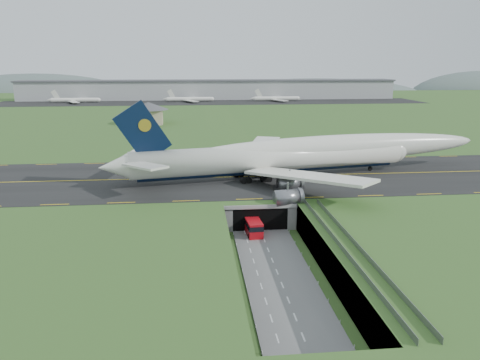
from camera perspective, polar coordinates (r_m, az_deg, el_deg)
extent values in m
plane|color=#376026|center=(95.36, 3.16, -7.91)|extent=(900.00, 900.00, 0.00)
cube|color=gray|center=(94.27, 3.19, -6.22)|extent=(800.00, 800.00, 6.00)
cube|color=slate|center=(88.51, 3.91, -9.66)|extent=(12.00, 75.00, 0.20)
cube|color=black|center=(124.66, 0.91, 0.39)|extent=(800.00, 44.00, 0.18)
cube|color=gray|center=(111.38, 1.72, -1.61)|extent=(16.00, 22.00, 1.00)
cube|color=gray|center=(111.44, -1.86, -2.95)|extent=(2.00, 22.00, 6.00)
cube|color=gray|center=(113.17, 5.23, -2.73)|extent=(2.00, 22.00, 6.00)
cube|color=black|center=(107.52, 2.05, -3.88)|extent=(12.00, 12.00, 5.00)
cube|color=#A8A8A3|center=(100.86, 2.52, -3.27)|extent=(17.00, 0.50, 0.80)
cube|color=#A8A8A3|center=(79.06, 13.29, -8.55)|extent=(3.00, 53.00, 0.50)
cube|color=gray|center=(78.35, 12.34, -8.12)|extent=(0.06, 53.00, 1.00)
cube|color=gray|center=(79.23, 14.29, -7.98)|extent=(0.06, 53.00, 1.00)
cylinder|color=#A8A8A3|center=(62.82, 19.70, -18.50)|extent=(0.90, 0.90, 5.60)
cylinder|color=#A8A8A3|center=(72.28, 15.61, -13.60)|extent=(0.90, 0.90, 5.60)
cylinder|color=#A8A8A3|center=(82.40, 12.61, -9.82)|extent=(0.90, 0.90, 5.60)
cylinder|color=#A8A8A3|center=(92.97, 10.33, -6.87)|extent=(0.90, 0.90, 5.60)
cylinder|color=white|center=(122.43, 3.95, 2.74)|extent=(73.37, 20.41, 6.90)
sphere|color=white|center=(139.28, 18.29, 3.45)|extent=(7.91, 7.91, 6.77)
cone|color=white|center=(115.10, -15.05, 1.54)|extent=(8.64, 7.85, 6.56)
ellipsoid|color=white|center=(130.24, 12.19, 3.84)|extent=(85.36, 22.16, 7.25)
ellipsoid|color=black|center=(138.52, 17.95, 3.79)|extent=(5.31, 3.87, 2.42)
cylinder|color=black|center=(122.99, 3.93, 1.51)|extent=(69.02, 15.80, 2.90)
cube|color=white|center=(139.32, 2.32, 3.71)|extent=(17.81, 33.01, 2.90)
cube|color=white|center=(122.98, -12.20, 3.27)|extent=(8.17, 12.78, 1.11)
cube|color=white|center=(107.90, 8.18, 0.47)|extent=(26.81, 29.44, 2.90)
cube|color=white|center=(107.16, -11.52, 1.71)|extent=(11.22, 12.30, 1.11)
cube|color=black|center=(114.00, -11.78, 5.75)|extent=(13.60, 3.19, 15.27)
cylinder|color=gold|center=(113.82, -11.55, 6.57)|extent=(3.11, 1.30, 3.02)
cylinder|color=slate|center=(133.04, 2.71, 1.74)|extent=(6.17, 4.54, 3.56)
cylinder|color=slate|center=(142.13, -0.72, 2.56)|extent=(6.17, 4.54, 3.56)
cylinder|color=slate|center=(114.41, 6.05, -0.40)|extent=(6.17, 4.54, 3.56)
cylinder|color=slate|center=(102.44, 5.80, -2.14)|extent=(6.17, 4.54, 3.56)
cylinder|color=black|center=(136.23, 15.58, 1.36)|extent=(1.27, 0.75, 1.19)
cube|color=black|center=(121.88, 1.77, 0.48)|extent=(7.76, 8.62, 1.51)
cube|color=#B80C14|center=(100.39, 1.59, -5.64)|extent=(3.52, 8.14, 3.18)
cube|color=black|center=(100.17, 1.59, -5.30)|extent=(3.59, 8.25, 1.06)
cube|color=black|center=(100.85, 1.58, -6.35)|extent=(3.27, 7.60, 0.53)
cylinder|color=black|center=(98.12, 1.09, -6.87)|extent=(0.44, 0.98, 0.95)
cylinder|color=black|center=(103.01, 0.54, -5.82)|extent=(0.44, 0.98, 0.95)
cylinder|color=black|center=(98.64, 2.67, -6.77)|extent=(0.44, 0.98, 0.95)
cylinder|color=black|center=(103.50, 2.05, -5.73)|extent=(0.44, 0.98, 0.95)
cube|color=#C5B08E|center=(235.95, -11.08, 7.57)|extent=(13.89, 13.89, 7.16)
cone|color=#4C4C51|center=(235.41, -11.14, 8.87)|extent=(20.37, 20.37, 3.58)
cube|color=#B2B2B2|center=(388.14, -3.65, 10.90)|extent=(300.00, 22.00, 15.00)
cube|color=#4C4C51|center=(387.78, -3.67, 12.01)|extent=(302.00, 24.00, 1.20)
cube|color=black|center=(358.76, -3.45, 9.45)|extent=(320.00, 50.00, 0.08)
cylinder|color=white|center=(373.77, -19.46, 9.18)|extent=(34.00, 3.20, 3.20)
cylinder|color=white|center=(363.32, -6.15, 9.78)|extent=(34.00, 3.20, 3.20)
cylinder|color=white|center=(368.91, 4.45, 9.88)|extent=(34.00, 3.20, 3.20)
ellipsoid|color=slate|center=(544.75, -23.68, 8.86)|extent=(220.00, 77.00, 56.00)
ellipsoid|color=slate|center=(535.77, 8.98, 9.79)|extent=(260.00, 91.00, 44.00)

